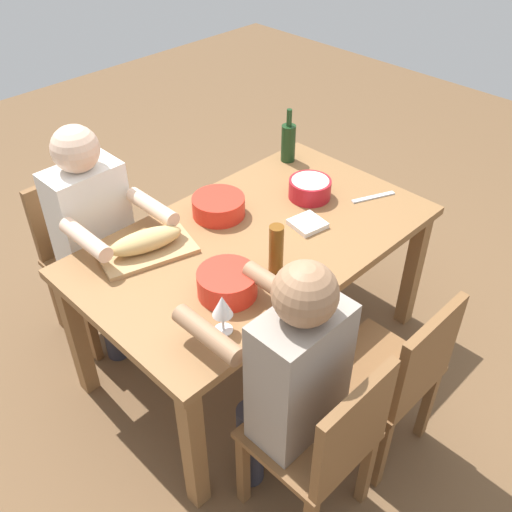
# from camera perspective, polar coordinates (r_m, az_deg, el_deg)

# --- Properties ---
(ground_plane) EXTENTS (8.00, 8.00, 0.00)m
(ground_plane) POSITION_cam_1_polar(r_m,az_deg,el_deg) (3.06, 0.00, -9.28)
(ground_plane) COLOR brown
(dining_table) EXTENTS (1.60, 0.94, 0.74)m
(dining_table) POSITION_cam_1_polar(r_m,az_deg,el_deg) (2.61, 0.00, 0.38)
(dining_table) COLOR olive
(dining_table) RESTS_ON ground_plane
(chair_far_center) EXTENTS (0.40, 0.40, 0.85)m
(chair_far_center) POSITION_cam_1_polar(r_m,az_deg,el_deg) (2.39, 13.80, -11.14)
(chair_far_center) COLOR brown
(chair_far_center) RESTS_ON ground_plane
(chair_near_right) EXTENTS (0.40, 0.40, 0.85)m
(chair_near_right) POSITION_cam_1_polar(r_m,az_deg,el_deg) (3.04, -16.67, 0.73)
(chair_near_right) COLOR brown
(chair_near_right) RESTS_ON ground_plane
(diner_near_right) EXTENTS (0.41, 0.53, 1.20)m
(diner_near_right) POSITION_cam_1_polar(r_m,az_deg,el_deg) (2.78, -15.49, 2.61)
(diner_near_right) COLOR #2D2D38
(diner_near_right) RESTS_ON ground_plane
(chair_far_right) EXTENTS (0.40, 0.40, 0.85)m
(chair_far_right) POSITION_cam_1_polar(r_m,az_deg,el_deg) (2.15, 6.95, -17.74)
(chair_far_right) COLOR brown
(chair_far_right) RESTS_ON ground_plane
(diner_far_right) EXTENTS (0.41, 0.53, 1.20)m
(diner_far_right) POSITION_cam_1_polar(r_m,az_deg,el_deg) (2.05, 3.37, -11.46)
(diner_far_right) COLOR #2D2D38
(diner_far_right) RESTS_ON ground_plane
(serving_bowl_salad) EXTENTS (0.24, 0.24, 0.10)m
(serving_bowl_salad) POSITION_cam_1_polar(r_m,az_deg,el_deg) (2.23, -2.87, -2.57)
(serving_bowl_salad) COLOR red
(serving_bowl_salad) RESTS_ON dining_table
(serving_bowl_greens) EXTENTS (0.25, 0.25, 0.09)m
(serving_bowl_greens) POSITION_cam_1_polar(r_m,az_deg,el_deg) (2.68, -3.76, 5.04)
(serving_bowl_greens) COLOR red
(serving_bowl_greens) RESTS_ON dining_table
(serving_bowl_pasta) EXTENTS (0.20, 0.20, 0.09)m
(serving_bowl_pasta) POSITION_cam_1_polar(r_m,az_deg,el_deg) (2.81, 5.35, 6.76)
(serving_bowl_pasta) COLOR #B21923
(serving_bowl_pasta) RESTS_ON dining_table
(cutting_board) EXTENTS (0.44, 0.32, 0.02)m
(cutting_board) POSITION_cam_1_polar(r_m,az_deg,el_deg) (2.50, -10.70, 0.48)
(cutting_board) COLOR tan
(cutting_board) RESTS_ON dining_table
(bread_loaf) EXTENTS (0.34, 0.19, 0.09)m
(bread_loaf) POSITION_cam_1_polar(r_m,az_deg,el_deg) (2.47, -10.85, 1.49)
(bread_loaf) COLOR tan
(bread_loaf) RESTS_ON cutting_board
(wine_bottle) EXTENTS (0.08, 0.08, 0.29)m
(wine_bottle) POSITION_cam_1_polar(r_m,az_deg,el_deg) (3.10, 3.22, 11.21)
(wine_bottle) COLOR #193819
(wine_bottle) RESTS_ON dining_table
(beer_bottle) EXTENTS (0.06, 0.06, 0.22)m
(beer_bottle) POSITION_cam_1_polar(r_m,az_deg,el_deg) (2.31, 2.00, 0.68)
(beer_bottle) COLOR brown
(beer_bottle) RESTS_ON dining_table
(wine_glass) EXTENTS (0.08, 0.08, 0.17)m
(wine_glass) POSITION_cam_1_polar(r_m,az_deg,el_deg) (2.04, -3.35, -5.09)
(wine_glass) COLOR silver
(wine_glass) RESTS_ON dining_table
(carving_knife) EXTENTS (0.22, 0.11, 0.01)m
(carving_knife) POSITION_cam_1_polar(r_m,az_deg,el_deg) (2.87, 11.52, 5.73)
(carving_knife) COLOR silver
(carving_knife) RESTS_ON dining_table
(napkin_stack) EXTENTS (0.16, 0.16, 0.02)m
(napkin_stack) POSITION_cam_1_polar(r_m,az_deg,el_deg) (2.63, 5.12, 3.20)
(napkin_stack) COLOR white
(napkin_stack) RESTS_ON dining_table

